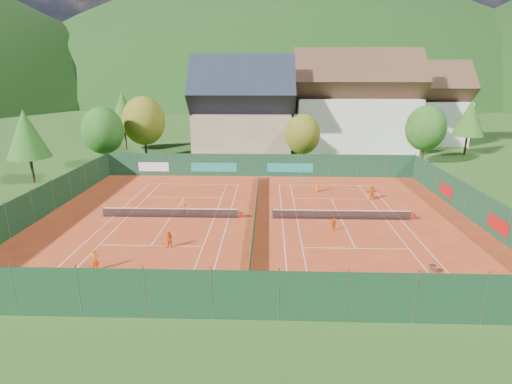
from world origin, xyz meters
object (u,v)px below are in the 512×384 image
at_px(player_right_near, 334,225).
at_px(player_right_far_b, 372,192).
at_px(hotel_block_b, 419,108).
at_px(hotel_block_a, 354,107).
at_px(chalet, 243,115).
at_px(player_left_far, 185,209).
at_px(player_right_far_a, 317,186).
at_px(player_left_near, 95,260).
at_px(player_left_mid, 170,240).
at_px(ball_hopper, 432,267).

relative_size(player_right_near, player_right_far_b, 0.75).
bearing_deg(hotel_block_b, hotel_block_a, -150.26).
xyz_separation_m(chalet, hotel_block_a, (19.00, 6.00, 0.76)).
distance_m(chalet, player_left_far, 30.31).
relative_size(hotel_block_a, player_right_far_a, 16.68).
height_order(player_left_near, player_left_far, player_left_near).
bearing_deg(hotel_block_b, chalet, -157.01).
bearing_deg(player_left_far, player_right_far_a, -139.37).
height_order(hotel_block_b, player_left_mid, hotel_block_b).
relative_size(hotel_block_a, player_left_far, 15.76).
xyz_separation_m(hotel_block_b, player_left_far, (-36.73, -43.49, -5.93)).
bearing_deg(player_right_far_a, player_right_far_b, 161.92).
bearing_deg(player_left_far, player_right_far_b, -154.57).
bearing_deg(ball_hopper, player_left_far, 150.05).
distance_m(player_right_near, player_right_far_b, 10.67).
relative_size(chalet, player_left_mid, 11.72).
height_order(player_left_near, player_left_mid, player_left_near).
bearing_deg(player_right_near, chalet, 83.00).
xyz_separation_m(hotel_block_b, ball_hopper, (-17.73, -54.44, -6.06)).
xyz_separation_m(player_left_near, player_left_far, (3.90, 11.07, -0.07)).
xyz_separation_m(chalet, player_right_near, (9.82, -32.86, -6.03)).
bearing_deg(player_right_far_b, hotel_block_b, -125.95).
height_order(hotel_block_a, player_left_near, hotel_block_a).
xyz_separation_m(player_left_mid, player_left_far, (-0.33, 7.29, -0.01)).
bearing_deg(player_right_far_b, player_right_near, 48.46).
xyz_separation_m(player_right_far_a, player_right_far_b, (5.52, -2.69, 0.15)).
distance_m(hotel_block_b, player_left_far, 57.23).
bearing_deg(hotel_block_a, player_right_far_a, -108.89).
xyz_separation_m(chalet, player_right_far_b, (15.28, -23.70, -5.83)).
bearing_deg(ball_hopper, hotel_block_a, 85.40).
bearing_deg(hotel_block_b, player_right_far_b, -115.18).
bearing_deg(chalet, player_left_far, -97.21).
distance_m(chalet, hotel_block_b, 35.85).
height_order(player_left_near, player_right_far_a, player_left_near).
relative_size(player_right_near, player_right_far_a, 0.92).
xyz_separation_m(chalet, player_left_far, (-3.73, -29.49, -5.94)).
distance_m(hotel_block_a, hotel_block_b, 16.14).
xyz_separation_m(ball_hopper, player_right_far_a, (-5.51, 19.43, 0.09)).
height_order(ball_hopper, player_right_far_a, player_right_far_a).
bearing_deg(ball_hopper, player_right_near, 125.72).
relative_size(player_left_far, player_right_near, 1.15).
height_order(player_left_far, player_right_far_b, player_right_far_b).
distance_m(player_left_near, player_right_far_b, 28.44).
xyz_separation_m(ball_hopper, player_right_far_b, (0.01, 16.74, 0.24)).
xyz_separation_m(player_left_near, player_right_far_a, (17.39, 19.55, -0.11)).
distance_m(player_right_near, player_right_far_a, 11.85).
bearing_deg(player_left_mid, player_right_near, 27.96).
distance_m(player_left_far, player_right_far_b, 19.87).
bearing_deg(player_right_far_b, chalet, -67.96).
bearing_deg(hotel_block_a, chalet, -162.47).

